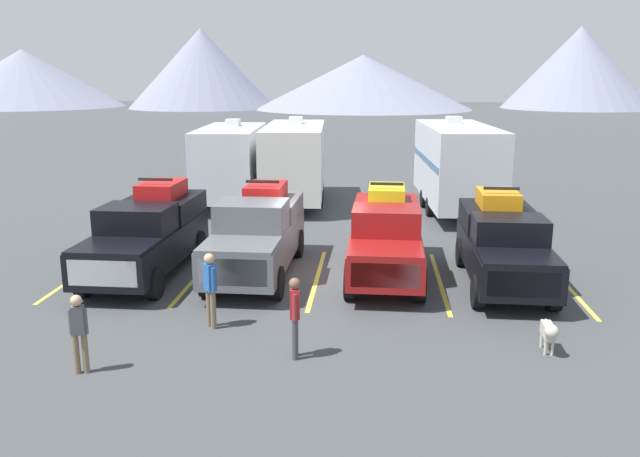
{
  "coord_description": "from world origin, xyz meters",
  "views": [
    {
      "loc": [
        1.52,
        -17.61,
        5.6
      ],
      "look_at": [
        0.0,
        0.72,
        1.2
      ],
      "focal_mm": 36.3,
      "sensor_mm": 36.0,
      "label": 1
    }
  ],
  "objects_px": {
    "pickup_truck_c": "(386,235)",
    "dog": "(549,332)",
    "pickup_truck_d": "(503,243)",
    "person_b": "(79,329)",
    "person_a": "(295,312)",
    "pickup_truck_b": "(258,232)",
    "camper_trailer_a": "(231,161)",
    "camper_trailer_b": "(295,159)",
    "person_c": "(210,285)",
    "camper_trailer_c": "(457,163)",
    "pickup_truck_a": "(148,232)"
  },
  "relations": [
    {
      "from": "pickup_truck_d",
      "to": "person_b",
      "type": "bearing_deg",
      "value": -145.2
    },
    {
      "from": "camper_trailer_a",
      "to": "camper_trailer_b",
      "type": "bearing_deg",
      "value": 8.89
    },
    {
      "from": "pickup_truck_a",
      "to": "person_b",
      "type": "height_order",
      "value": "pickup_truck_a"
    },
    {
      "from": "person_b",
      "to": "pickup_truck_b",
      "type": "bearing_deg",
      "value": 71.51
    },
    {
      "from": "camper_trailer_a",
      "to": "camper_trailer_b",
      "type": "relative_size",
      "value": 0.87
    },
    {
      "from": "camper_trailer_b",
      "to": "dog",
      "type": "relative_size",
      "value": 10.18
    },
    {
      "from": "pickup_truck_a",
      "to": "pickup_truck_d",
      "type": "xyz_separation_m",
      "value": [
        9.96,
        -0.18,
        -0.04
      ]
    },
    {
      "from": "pickup_truck_c",
      "to": "pickup_truck_d",
      "type": "height_order",
      "value": "pickup_truck_d"
    },
    {
      "from": "camper_trailer_c",
      "to": "dog",
      "type": "relative_size",
      "value": 10.39
    },
    {
      "from": "pickup_truck_d",
      "to": "camper_trailer_a",
      "type": "bearing_deg",
      "value": 133.61
    },
    {
      "from": "person_b",
      "to": "dog",
      "type": "distance_m",
      "value": 9.31
    },
    {
      "from": "person_b",
      "to": "person_c",
      "type": "distance_m",
      "value": 3.12
    },
    {
      "from": "pickup_truck_a",
      "to": "camper_trailer_a",
      "type": "distance_m",
      "value": 10.07
    },
    {
      "from": "person_c",
      "to": "person_a",
      "type": "bearing_deg",
      "value": -34.61
    },
    {
      "from": "pickup_truck_c",
      "to": "person_c",
      "type": "bearing_deg",
      "value": -132.28
    },
    {
      "from": "person_c",
      "to": "pickup_truck_a",
      "type": "bearing_deg",
      "value": 124.98
    },
    {
      "from": "camper_trailer_c",
      "to": "person_a",
      "type": "bearing_deg",
      "value": -108.41
    },
    {
      "from": "pickup_truck_a",
      "to": "camper_trailer_c",
      "type": "xyz_separation_m",
      "value": [
        9.82,
        9.35,
        0.85
      ]
    },
    {
      "from": "camper_trailer_b",
      "to": "person_a",
      "type": "height_order",
      "value": "camper_trailer_b"
    },
    {
      "from": "camper_trailer_b",
      "to": "person_b",
      "type": "bearing_deg",
      "value": -96.97
    },
    {
      "from": "camper_trailer_b",
      "to": "person_c",
      "type": "xyz_separation_m",
      "value": [
        -0.15,
        -14.49,
        -0.97
      ]
    },
    {
      "from": "camper_trailer_a",
      "to": "person_b",
      "type": "distance_m",
      "value": 16.57
    },
    {
      "from": "camper_trailer_a",
      "to": "camper_trailer_c",
      "type": "height_order",
      "value": "camper_trailer_c"
    },
    {
      "from": "person_c",
      "to": "pickup_truck_d",
      "type": "bearing_deg",
      "value": 28.24
    },
    {
      "from": "pickup_truck_c",
      "to": "dog",
      "type": "bearing_deg",
      "value": -57.96
    },
    {
      "from": "person_b",
      "to": "person_a",
      "type": "bearing_deg",
      "value": 14.38
    },
    {
      "from": "pickup_truck_d",
      "to": "dog",
      "type": "height_order",
      "value": "pickup_truck_d"
    },
    {
      "from": "camper_trailer_c",
      "to": "person_c",
      "type": "bearing_deg",
      "value": -117.67
    },
    {
      "from": "pickup_truck_c",
      "to": "person_c",
      "type": "height_order",
      "value": "pickup_truck_c"
    },
    {
      "from": "person_a",
      "to": "person_b",
      "type": "distance_m",
      "value": 4.13
    },
    {
      "from": "pickup_truck_a",
      "to": "person_a",
      "type": "bearing_deg",
      "value": -48.11
    },
    {
      "from": "dog",
      "to": "person_c",
      "type": "bearing_deg",
      "value": 173.46
    },
    {
      "from": "pickup_truck_b",
      "to": "person_a",
      "type": "distance_m",
      "value": 5.95
    },
    {
      "from": "camper_trailer_b",
      "to": "dog",
      "type": "xyz_separation_m",
      "value": [
        7.08,
        -15.32,
        -1.5
      ]
    },
    {
      "from": "pickup_truck_a",
      "to": "camper_trailer_a",
      "type": "relative_size",
      "value": 0.78
    },
    {
      "from": "dog",
      "to": "camper_trailer_b",
      "type": "bearing_deg",
      "value": 114.8
    },
    {
      "from": "pickup_truck_c",
      "to": "person_b",
      "type": "xyz_separation_m",
      "value": [
        -5.9,
        -6.84,
        -0.26
      ]
    },
    {
      "from": "person_b",
      "to": "camper_trailer_b",
      "type": "bearing_deg",
      "value": 83.03
    },
    {
      "from": "camper_trailer_c",
      "to": "person_a",
      "type": "distance_m",
      "value": 15.64
    },
    {
      "from": "camper_trailer_b",
      "to": "camper_trailer_c",
      "type": "xyz_separation_m",
      "value": [
        6.86,
        -1.12,
        0.06
      ]
    },
    {
      "from": "camper_trailer_a",
      "to": "pickup_truck_a",
      "type": "bearing_deg",
      "value": -91.24
    },
    {
      "from": "person_a",
      "to": "person_b",
      "type": "relative_size",
      "value": 1.07
    },
    {
      "from": "pickup_truck_d",
      "to": "person_a",
      "type": "relative_size",
      "value": 3.18
    },
    {
      "from": "pickup_truck_c",
      "to": "person_a",
      "type": "xyz_separation_m",
      "value": [
        -1.89,
        -5.81,
        -0.2
      ]
    },
    {
      "from": "camper_trailer_a",
      "to": "camper_trailer_b",
      "type": "xyz_separation_m",
      "value": [
        2.75,
        0.43,
        0.04
      ]
    },
    {
      "from": "pickup_truck_c",
      "to": "dog",
      "type": "height_order",
      "value": "pickup_truck_c"
    },
    {
      "from": "pickup_truck_d",
      "to": "person_c",
      "type": "xyz_separation_m",
      "value": [
        -7.14,
        -3.84,
        -0.14
      ]
    },
    {
      "from": "camper_trailer_b",
      "to": "pickup_truck_b",
      "type": "bearing_deg",
      "value": -89.05
    },
    {
      "from": "camper_trailer_b",
      "to": "camper_trailer_c",
      "type": "height_order",
      "value": "camper_trailer_c"
    },
    {
      "from": "pickup_truck_c",
      "to": "pickup_truck_d",
      "type": "relative_size",
      "value": 1.09
    }
  ]
}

